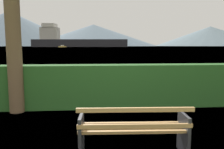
# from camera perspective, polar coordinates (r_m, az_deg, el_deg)

# --- Properties ---
(water_surface) EXTENTS (620.00, 620.00, 0.00)m
(water_surface) POSITION_cam_1_polar(r_m,az_deg,el_deg) (311.96, -4.52, 6.89)
(water_surface) COLOR #7A99A8
(water_surface) RESTS_ON ground_plane
(park_bench) EXTENTS (1.76, 0.65, 0.87)m
(park_bench) POSITION_cam_1_polar(r_m,az_deg,el_deg) (3.79, 5.26, -13.57)
(park_bench) COLOR tan
(park_bench) RESTS_ON ground_plane
(hedge_row) EXTENTS (10.51, 0.61, 1.22)m
(hedge_row) POSITION_cam_1_polar(r_m,az_deg,el_deg) (6.66, 0.84, -2.82)
(hedge_row) COLOR #285B23
(hedge_row) RESTS_ON ground_plane
(cargo_ship_large) EXTENTS (105.82, 27.80, 25.49)m
(cargo_ship_large) POSITION_cam_1_polar(r_m,az_deg,el_deg) (262.47, -9.66, 8.30)
(cargo_ship_large) COLOR #232328
(cargo_ship_large) RESTS_ON water_surface
(sailboat_mid) EXTENTS (7.22, 5.92, 2.07)m
(sailboat_mid) POSITION_cam_1_polar(r_m,az_deg,el_deg) (218.85, -12.16, 6.80)
(sailboat_mid) COLOR gold
(sailboat_mid) RESTS_ON water_surface
(distant_hills) EXTENTS (810.63, 345.51, 81.60)m
(distant_hills) POSITION_cam_1_polar(r_m,az_deg,el_deg) (576.38, -8.58, 10.32)
(distant_hills) COLOR slate
(distant_hills) RESTS_ON ground_plane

